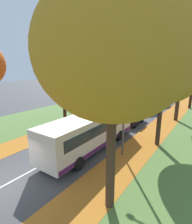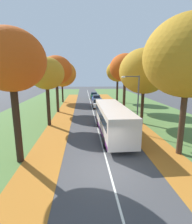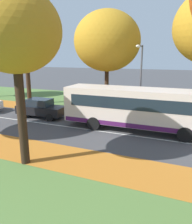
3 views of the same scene
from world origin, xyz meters
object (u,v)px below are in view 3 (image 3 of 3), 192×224
tree_right_near (107,41)px  bus (138,107)px  streetlamp_right (140,75)px  car_black_lead (41,108)px  tree_right_mid (25,36)px  tree_left_near (14,32)px

tree_right_near → bus: tree_right_near is taller
streetlamp_right → car_black_lead: 8.79m
car_black_lead → tree_right_near: bearing=-46.3°
tree_right_near → tree_right_mid: size_ratio=0.96×
tree_right_near → streetlamp_right: tree_right_near is taller
bus → car_black_lead: 8.45m
bus → streetlamp_right: bearing=10.2°
tree_right_mid → car_black_lead: (-4.08, -4.55, -6.36)m
tree_left_near → tree_right_near: bearing=-0.3°
bus → tree_left_near: bearing=150.6°
tree_right_near → car_black_lead: 8.37m
tree_right_mid → streetlamp_right: (-1.86, -12.54, -3.43)m
streetlamp_right → car_black_lead: (-2.22, 7.98, -2.92)m
tree_left_near → bus: bearing=-29.4°
tree_right_mid → bus: bearing=-108.1°
streetlamp_right → tree_right_mid: bearing=81.6°
tree_right_mid → streetlamp_right: bearing=-98.4°
car_black_lead → bus: bearing=-91.0°
streetlamp_right → car_black_lead: size_ratio=1.41×
streetlamp_right → bus: (-2.36, -0.43, -2.04)m
tree_right_mid → car_black_lead: 8.82m
bus → car_black_lead: size_ratio=2.45×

